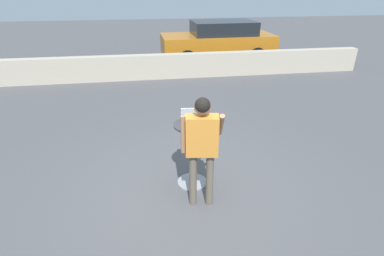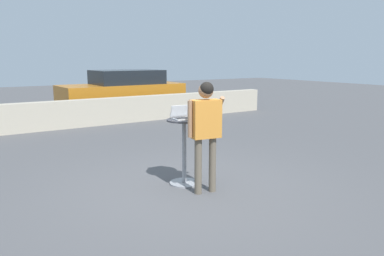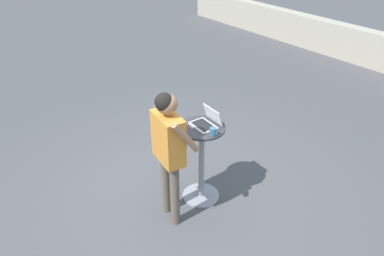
% 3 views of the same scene
% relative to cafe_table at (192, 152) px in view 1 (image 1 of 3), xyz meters
% --- Properties ---
extents(ground_plane, '(50.00, 50.00, 0.00)m').
position_rel_cafe_table_xyz_m(ground_plane, '(-0.13, -0.25, -0.59)').
color(ground_plane, '#4C4C4F').
extents(pavement_kerb, '(14.42, 0.35, 0.81)m').
position_rel_cafe_table_xyz_m(pavement_kerb, '(-0.13, 6.11, -0.18)').
color(pavement_kerb, '#B2A893').
rests_on(pavement_kerb, ground_plane).
extents(cafe_table, '(0.56, 0.56, 1.07)m').
position_rel_cafe_table_xyz_m(cafe_table, '(0.00, 0.00, 0.00)').
color(cafe_table, gray).
rests_on(cafe_table, ground_plane).
extents(laptop, '(0.34, 0.31, 0.21)m').
position_rel_cafe_table_xyz_m(laptop, '(0.00, 0.07, 0.53)').
color(laptop, silver).
rests_on(laptop, cafe_table).
extents(coffee_mug, '(0.11, 0.08, 0.09)m').
position_rel_cafe_table_xyz_m(coffee_mug, '(0.22, -0.02, 0.53)').
color(coffee_mug, '#336084').
rests_on(coffee_mug, cafe_table).
extents(standing_person, '(0.61, 0.35, 1.69)m').
position_rel_cafe_table_xyz_m(standing_person, '(0.05, -0.52, 0.49)').
color(standing_person, brown).
rests_on(standing_person, ground_plane).
extents(parked_car_near_street, '(4.60, 2.10, 1.59)m').
position_rel_cafe_table_xyz_m(parked_car_near_street, '(2.44, 8.32, 0.23)').
color(parked_car_near_street, '#B76B19').
rests_on(parked_car_near_street, ground_plane).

